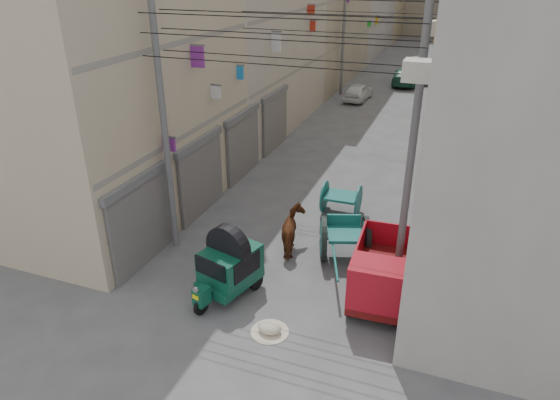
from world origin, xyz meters
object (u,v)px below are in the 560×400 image
at_px(mini_truck, 379,279).
at_px(distant_car_white, 358,92).
at_px(auto_rickshaw, 229,264).
at_px(distant_car_green, 406,76).
at_px(tonga_cart, 345,238).
at_px(distant_car_grey, 418,73).
at_px(second_cart, 341,198).
at_px(feed_sack, 270,327).
at_px(horse, 294,232).

relative_size(mini_truck, distant_car_white, 0.95).
height_order(auto_rickshaw, distant_car_green, auto_rickshaw).
bearing_deg(tonga_cart, distant_car_grey, 72.68).
height_order(second_cart, distant_car_white, second_cart).
distance_m(feed_sack, distant_car_grey, 31.17).
bearing_deg(feed_sack, second_cart, 89.62).
xyz_separation_m(auto_rickshaw, tonga_cart, (2.58, 2.87, -0.21)).
height_order(auto_rickshaw, distant_car_white, auto_rickshaw).
bearing_deg(second_cart, mini_truck, -66.15).
distance_m(feed_sack, distant_car_white, 23.96).
bearing_deg(second_cart, distant_car_grey, 89.32).
bearing_deg(mini_truck, second_cart, 111.83).
bearing_deg(auto_rickshaw, horse, 85.84).
height_order(auto_rickshaw, mini_truck, mini_truck).
relative_size(feed_sack, horse, 0.37).
distance_m(mini_truck, distant_car_green, 27.77).
bearing_deg(distant_car_grey, mini_truck, -96.53).
relative_size(feed_sack, distant_car_green, 0.14).
height_order(tonga_cart, distant_car_white, tonga_cart).
height_order(mini_truck, distant_car_grey, mini_truck).
height_order(horse, distant_car_grey, horse).
relative_size(tonga_cart, distant_car_grey, 0.87).
bearing_deg(mini_truck, distant_car_white, 101.08).
xyz_separation_m(tonga_cart, distant_car_white, (-3.90, 19.71, -0.17)).
height_order(auto_rickshaw, second_cart, auto_rickshaw).
height_order(feed_sack, distant_car_grey, distant_car_grey).
xyz_separation_m(feed_sack, distant_car_green, (-0.68, 29.69, 0.48)).
xyz_separation_m(feed_sack, distant_car_grey, (0.05, 31.17, 0.48)).
xyz_separation_m(horse, distant_car_grey, (0.78, 27.24, -0.07)).
bearing_deg(distant_car_grey, distant_car_white, -123.33).
distance_m(tonga_cart, mini_truck, 2.43).
xyz_separation_m(mini_truck, distant_car_grey, (-2.27, 29.08, -0.20)).
height_order(tonga_cart, distant_car_grey, tonga_cart).
bearing_deg(feed_sack, distant_car_green, 91.31).
height_order(second_cart, distant_car_grey, distant_car_grey).
bearing_deg(horse, distant_car_green, -108.41).
height_order(mini_truck, distant_car_white, mini_truck).
bearing_deg(tonga_cart, distant_car_green, 74.42).
bearing_deg(tonga_cart, horse, 165.08).
distance_m(mini_truck, second_cart, 5.49).
bearing_deg(mini_truck, tonga_cart, 122.98).
bearing_deg(distant_car_white, mini_truck, 107.62).
bearing_deg(feed_sack, distant_car_white, 97.17).
xyz_separation_m(mini_truck, distant_car_white, (-5.31, 21.68, -0.27)).
xyz_separation_m(mini_truck, feed_sack, (-2.32, -2.08, -0.69)).
bearing_deg(distant_car_white, feed_sack, 101.02).
distance_m(auto_rickshaw, tonga_cart, 3.86).
bearing_deg(distant_car_green, second_cart, 88.60).
distance_m(tonga_cart, distant_car_green, 25.69).
xyz_separation_m(horse, distant_car_green, (0.05, 25.76, -0.07)).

